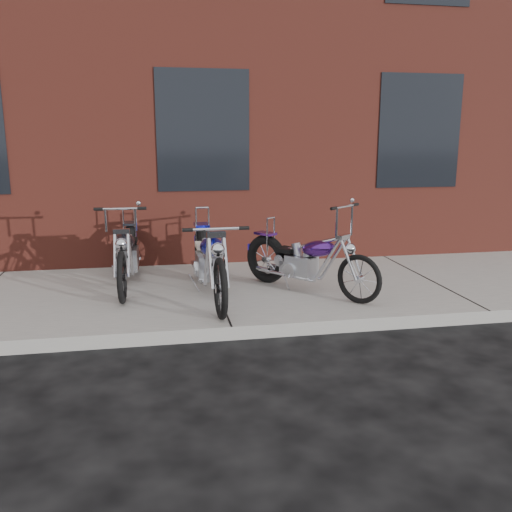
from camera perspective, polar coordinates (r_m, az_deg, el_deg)
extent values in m
plane|color=black|center=(5.80, -2.55, -8.88)|extent=(120.00, 120.00, 0.00)
cube|color=gray|center=(7.19, -4.20, -4.04)|extent=(22.00, 3.00, 0.15)
cube|color=maroon|center=(13.51, -7.69, 20.32)|extent=(22.00, 10.00, 8.00)
torus|color=black|center=(7.29, 1.92, -0.47)|extent=(0.51, 0.60, 0.67)
torus|color=black|center=(6.50, 11.85, -2.60)|extent=(0.42, 0.51, 0.60)
cube|color=#8B93A1|center=(6.94, 5.69, -1.25)|extent=(0.43, 0.45, 0.28)
ellipsoid|color=#481C78|center=(6.74, 7.52, 0.63)|extent=(0.50, 0.55, 0.28)
cube|color=black|center=(7.04, 4.14, 0.51)|extent=(0.33, 0.34, 0.06)
cylinder|color=silver|center=(6.50, 11.06, -0.37)|extent=(0.20, 0.23, 0.50)
cylinder|color=silver|center=(6.46, 10.40, 5.09)|extent=(0.42, 0.34, 0.03)
cylinder|color=silver|center=(7.18, 2.39, 2.18)|extent=(0.03, 0.03, 0.44)
cylinder|color=silver|center=(7.18, 4.87, -1.78)|extent=(0.55, 0.68, 0.04)
torus|color=black|center=(7.35, -5.52, -0.05)|extent=(0.17, 0.76, 0.76)
torus|color=black|center=(5.76, -3.53, -3.85)|extent=(0.10, 0.69, 0.69)
cube|color=#8B93A1|center=(6.69, -4.82, -1.34)|extent=(0.31, 0.43, 0.32)
ellipsoid|color=#191EA6|center=(6.34, -4.52, 0.73)|extent=(0.29, 0.59, 0.32)
cube|color=beige|center=(6.92, -5.16, 0.88)|extent=(0.26, 0.30, 0.06)
cylinder|color=silver|center=(5.82, -3.77, -0.88)|extent=(0.05, 0.31, 0.57)
cylinder|color=silver|center=(5.88, -4.01, 2.64)|extent=(0.58, 0.05, 0.03)
cylinder|color=silver|center=(7.19, -5.51, 2.94)|extent=(0.02, 0.02, 0.51)
cylinder|color=silver|center=(6.97, -4.02, -1.95)|extent=(0.08, 0.95, 0.05)
torus|color=black|center=(8.01, -13.10, 0.54)|extent=(0.16, 0.71, 0.71)
torus|color=black|center=(6.51, -14.05, -2.50)|extent=(0.09, 0.64, 0.64)
cube|color=#8B93A1|center=(7.40, -13.44, -0.52)|extent=(0.29, 0.40, 0.30)
ellipsoid|color=#23242B|center=(7.07, -13.73, 1.25)|extent=(0.27, 0.55, 0.30)
cube|color=black|center=(7.61, -13.37, 1.36)|extent=(0.24, 0.28, 0.06)
cylinder|color=silver|center=(6.57, -14.07, -0.05)|extent=(0.05, 0.29, 0.53)
cylinder|color=silver|center=(6.61, -14.22, 4.72)|extent=(0.54, 0.04, 0.03)
cylinder|color=silver|center=(7.87, -13.27, 3.10)|extent=(0.02, 0.02, 0.47)
cylinder|color=silver|center=(7.63, -12.38, -1.07)|extent=(0.07, 0.89, 0.05)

